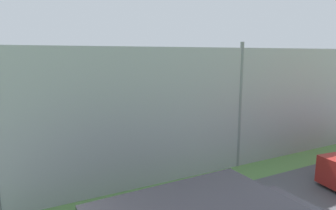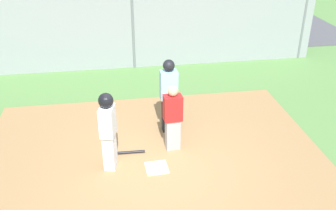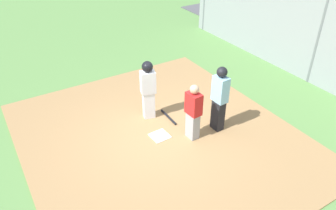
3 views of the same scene
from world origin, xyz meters
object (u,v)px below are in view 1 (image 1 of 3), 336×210
object	(u,v)px
home_plate	(153,122)
umpire	(157,108)
baseball_bat	(171,123)
catcher	(150,109)
runner	(173,101)

from	to	relation	value
home_plate	umpire	bearing A→B (deg)	-108.34
home_plate	baseball_bat	distance (m)	0.83
home_plate	catcher	world-z (taller)	catcher
catcher	baseball_bat	bearing A→B (deg)	-89.34
home_plate	baseball_bat	size ratio (longest dim) A/B	0.57
runner	umpire	bearing A→B (deg)	56.83
catcher	runner	world-z (taller)	runner
home_plate	baseball_bat	bearing A→B (deg)	-47.09
home_plate	umpire	distance (m)	1.77
umpire	runner	distance (m)	1.86
runner	home_plate	bearing A→B (deg)	2.78
home_plate	umpire	xyz separation A→B (m)	(-0.48, -1.44, 0.92)
home_plate	runner	distance (m)	1.31
umpire	baseball_bat	xyz separation A→B (m)	(1.04, 0.83, -0.90)
catcher	baseball_bat	distance (m)	1.24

